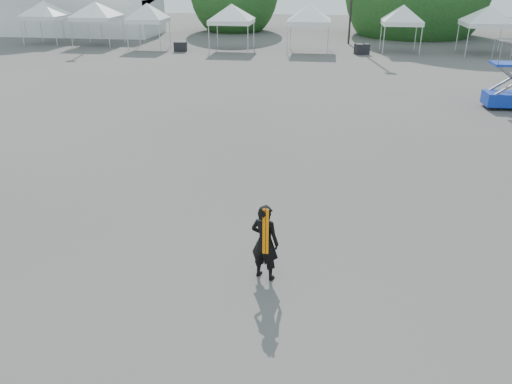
# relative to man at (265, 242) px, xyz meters

# --- Properties ---
(ground) EXTENTS (120.00, 120.00, 0.00)m
(ground) POSITION_rel_man_xyz_m (-0.51, 2.78, -0.81)
(ground) COLOR #474442
(ground) RESTS_ON ground
(marquee) EXTENTS (15.00, 6.25, 4.23)m
(marquee) POSITION_rel_man_xyz_m (-22.51, 37.78, 1.16)
(marquee) COLOR white
(marquee) RESTS_ON ground
(tent_a) EXTENTS (4.31, 4.31, 3.88)m
(tent_a) POSITION_rel_man_xyz_m (-22.01, 31.42, 2.25)
(tent_a) COLOR silver
(tent_a) RESTS_ON ground
(tent_b) EXTENTS (4.64, 4.64, 3.88)m
(tent_b) POSITION_rel_man_xyz_m (-17.53, 31.17, 2.25)
(tent_b) COLOR silver
(tent_b) RESTS_ON ground
(tent_c) EXTENTS (3.84, 3.84, 3.88)m
(tent_c) POSITION_rel_man_xyz_m (-12.82, 29.88, 2.25)
(tent_c) COLOR silver
(tent_c) RESTS_ON ground
(tent_d) EXTENTS (4.36, 4.36, 3.88)m
(tent_d) POSITION_rel_man_xyz_m (-6.33, 29.89, 2.25)
(tent_d) COLOR silver
(tent_d) RESTS_ON ground
(tent_e) EXTENTS (4.38, 4.38, 3.88)m
(tent_e) POSITION_rel_man_xyz_m (-0.61, 30.11, 2.25)
(tent_e) COLOR silver
(tent_e) RESTS_ON ground
(tent_f) EXTENTS (3.93, 3.93, 3.88)m
(tent_f) POSITION_rel_man_xyz_m (6.09, 30.80, 2.25)
(tent_f) COLOR silver
(tent_f) RESTS_ON ground
(tent_g) EXTENTS (4.61, 4.61, 3.88)m
(tent_g) POSITION_rel_man_xyz_m (11.97, 30.72, 2.25)
(tent_g) COLOR silver
(tent_g) RESTS_ON ground
(man) EXTENTS (0.68, 0.56, 1.61)m
(man) POSITION_rel_man_xyz_m (0.00, 0.00, 0.00)
(man) COLOR black
(man) RESTS_ON ground
(crate_west) EXTENTS (0.97, 0.79, 0.70)m
(crate_west) POSITION_rel_man_xyz_m (-10.09, 28.87, -0.46)
(crate_west) COLOR black
(crate_west) RESTS_ON ground
(crate_mid) EXTENTS (1.13, 1.00, 0.74)m
(crate_mid) POSITION_rel_man_xyz_m (3.31, 29.40, -0.44)
(crate_mid) COLOR black
(crate_mid) RESTS_ON ground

